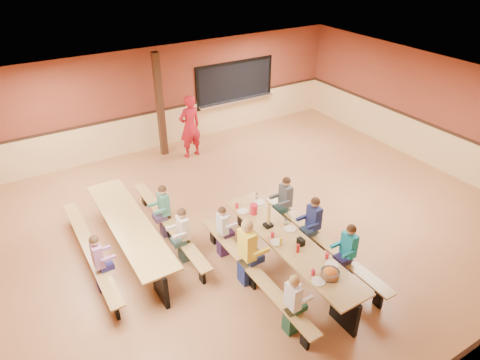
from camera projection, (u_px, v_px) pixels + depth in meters
ground at (249, 227)px, 9.66m from camera, size 12.00×12.00×0.00m
room_envelope at (250, 201)px, 9.31m from camera, size 12.04×10.04×3.02m
kitchen_pass_through at (235, 85)px, 13.71m from camera, size 2.78×0.28×1.38m
structural_post at (160, 106)px, 12.04m from camera, size 0.18×0.18×3.00m
cafeteria_table_main at (289, 250)px, 8.14m from camera, size 1.91×3.70×0.74m
cafeteria_table_second at (130, 231)px, 8.67m from camera, size 1.91×3.70×0.74m
seated_child_white_left at (292, 305)px, 6.88m from camera, size 0.36×0.29×1.19m
seated_adult_yellow at (247, 252)px, 7.83m from camera, size 0.46×0.37×1.39m
seated_child_grey_left at (223, 232)px, 8.57m from camera, size 0.34×0.28×1.14m
seated_child_teal_right at (348, 253)px, 7.95m from camera, size 0.38×0.31×1.23m
seated_child_navy_right at (313, 225)px, 8.68m from camera, size 0.39×0.32×1.26m
seated_child_char_right at (285, 203)px, 9.38m from camera, size 0.39×0.32×1.24m
seated_child_purple_sec at (99, 263)px, 7.72m from camera, size 0.36×0.30×1.20m
seated_child_green_sec at (164, 211)px, 9.11m from camera, size 0.38×0.31×1.23m
seated_child_tan_sec at (184, 235)px, 8.41m from camera, size 0.37×0.30×1.21m
standing_woman at (190, 127)px, 12.22m from camera, size 0.71×0.50×1.85m
punch_pitcher at (254, 209)px, 8.76m from camera, size 0.16×0.16×0.22m
chip_bowl at (330, 273)px, 7.19m from camera, size 0.32×0.32×0.15m
napkin_dispenser at (301, 242)px, 7.93m from camera, size 0.10×0.14×0.13m
condiment_mustard at (281, 241)px, 7.90m from camera, size 0.06×0.06×0.17m
condiment_ketchup at (298, 248)px, 7.73m from camera, size 0.06×0.06×0.17m
table_paddle at (268, 221)px, 8.37m from camera, size 0.16×0.16×0.56m
place_settings at (290, 239)px, 8.01m from camera, size 0.65×3.30×0.11m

